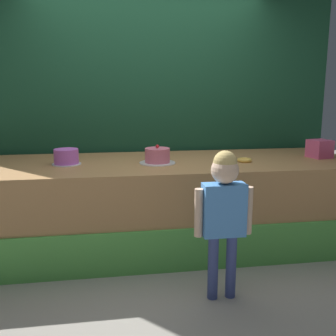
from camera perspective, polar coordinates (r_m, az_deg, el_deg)
The scene contains 8 objects.
ground_plane at distance 3.33m, azimuth -0.34°, elevation -15.22°, with size 12.00×12.00×0.00m, color gray.
stage_platform at distance 3.73m, azimuth -1.74°, elevation -5.34°, with size 3.88×1.25×0.83m.
curtain_backdrop at distance 4.29m, azimuth -3.06°, elevation 11.81°, with size 4.15×0.08×3.05m, color #19472D.
child_figure at distance 2.72m, azimuth 8.31°, elevation -5.48°, with size 0.42×0.19×1.09m.
pink_box at distance 4.13m, azimuth 21.63°, elevation 2.69°, with size 0.19×0.20×0.18m, color #E45587.
donut at distance 3.68m, azimuth 11.33°, elevation 1.17°, with size 0.14×0.14×0.03m, color #F2BF4C.
cake_center at distance 3.59m, azimuth -14.90°, elevation 1.59°, with size 0.26×0.26×0.14m.
cake_right at distance 3.53m, azimuth -1.59°, elevation 1.76°, with size 0.33×0.33×0.17m.
Camera 1 is at (-0.44, -2.94, 1.49)m, focal length 40.95 mm.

